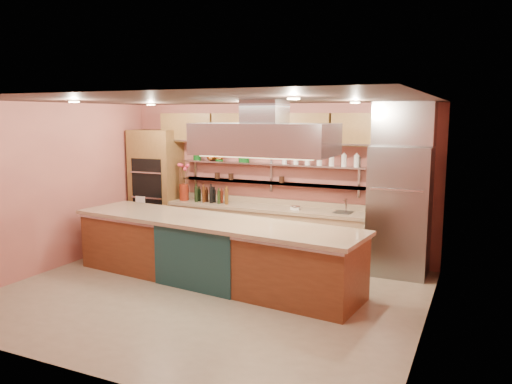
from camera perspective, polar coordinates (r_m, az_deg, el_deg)
The scene contains 21 objects.
floor at distance 7.48m, azimuth -5.50°, elevation -11.59°, with size 6.00×5.00×0.02m, color gray.
ceiling at distance 7.02m, azimuth -5.85°, elevation 10.45°, with size 6.00×5.00×0.02m, color black.
wall_back at distance 9.33m, azimuth 2.12°, elevation 1.45°, with size 6.00×0.04×2.80m, color #B56255.
wall_front at distance 5.17m, azimuth -19.90°, elevation -5.07°, with size 6.00×0.04×2.80m, color #B56255.
wall_left at distance 9.00m, azimuth -22.37°, elevation 0.52°, with size 0.04×5.00×2.80m, color #B56255.
wall_right at distance 6.18m, azimuth 19.09°, elevation -2.80°, with size 0.04×5.00×2.80m, color #B56255.
oven_stack at distance 10.29m, azimuth -11.28°, elevation 0.56°, with size 0.95×0.64×2.30m, color brown.
refrigerator at distance 8.41m, azimuth 16.07°, elevation -2.11°, with size 0.95×0.72×2.10m, color gray.
back_counter at distance 9.25m, azimuth 1.08°, elevation -4.51°, with size 3.84×0.64×0.93m, color tan.
wall_shelf_lower at distance 9.24m, azimuth 1.52°, elevation 1.07°, with size 3.60×0.26×0.03m, color #A5A8AC.
wall_shelf_upper at distance 9.20m, azimuth 1.53°, elevation 3.23°, with size 3.60×0.26×0.03m, color #A5A8AC.
upper_cabinets at distance 9.09m, azimuth 1.72°, elevation 7.26°, with size 4.60×0.36×0.55m, color brown.
range_hood at distance 7.19m, azimuth 1.01°, elevation 6.07°, with size 2.00×1.00×0.45m, color #A5A8AC.
ceiling_downlights at distance 7.19m, azimuth -5.02°, elevation 10.18°, with size 4.00×2.80×0.02m, color #FFE5A5.
island at distance 7.87m, azimuth -5.07°, elevation -6.69°, with size 4.75×1.03×0.99m, color brown.
flower_vase at distance 9.90m, azimuth -8.22°, elevation -0.02°, with size 0.18×0.18×0.32m, color maroon.
oil_bottle_cluster at distance 9.57m, azimuth -5.00°, elevation -0.48°, with size 0.78×0.22×0.25m, color black.
kitchen_scale at distance 8.87m, azimuth 4.57°, elevation -1.73°, with size 0.16×0.12×0.09m, color silver.
bar_faucet at distance 8.70m, azimuth 10.26°, elevation -1.56°, with size 0.03×0.03×0.24m, color silver.
copper_kettle at distance 9.75m, azimuth -5.18°, elevation 3.98°, with size 0.16×0.16×0.13m, color #C8722E.
green_canister at distance 9.40m, azimuth -1.27°, elevation 4.05°, with size 0.17×0.17×0.20m, color #0D3F12.
Camera 1 is at (3.57, -6.04, 2.59)m, focal length 35.00 mm.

